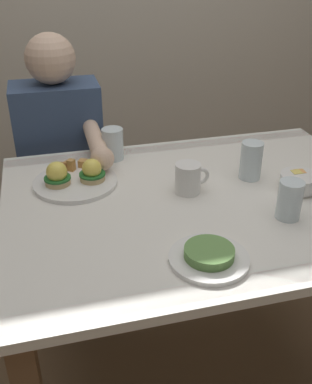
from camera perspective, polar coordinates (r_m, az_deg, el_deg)
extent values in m
plane|color=brown|center=(1.87, 4.68, -20.81)|extent=(6.00, 6.00, 0.00)
cube|color=white|center=(1.39, 5.87, -1.20)|extent=(1.20, 0.90, 0.03)
cube|color=#B23838|center=(1.09, 13.16, -10.95)|extent=(1.20, 0.06, 0.00)
cube|color=#B23838|center=(1.73, 1.37, 5.65)|extent=(1.20, 0.06, 0.00)
cube|color=brown|center=(1.86, -15.40, -7.14)|extent=(0.06, 0.06, 0.71)
cube|color=brown|center=(2.11, 15.81, -2.62)|extent=(0.06, 0.06, 0.71)
cylinder|color=white|center=(1.47, -10.18, 1.22)|extent=(0.27, 0.27, 0.01)
cylinder|color=tan|center=(1.46, -12.34, 1.34)|extent=(0.08, 0.08, 0.02)
cylinder|color=#286B2D|center=(1.45, -12.39, 1.76)|extent=(0.08, 0.08, 0.01)
sphere|color=#F7DB56|center=(1.44, -12.48, 2.50)|extent=(0.07, 0.07, 0.07)
cylinder|color=tan|center=(1.46, -8.05, 1.86)|extent=(0.08, 0.08, 0.02)
cylinder|color=#286B2D|center=(1.46, -8.09, 2.28)|extent=(0.08, 0.08, 0.01)
sphere|color=#F7DB56|center=(1.45, -8.14, 2.99)|extent=(0.06, 0.06, 0.06)
cube|color=#AD7038|center=(1.53, -12.08, 3.01)|extent=(0.04, 0.04, 0.03)
cube|color=tan|center=(1.52, -11.90, 2.83)|extent=(0.03, 0.03, 0.03)
cube|color=tan|center=(1.53, -8.20, 3.30)|extent=(0.03, 0.03, 0.03)
cube|color=tan|center=(1.53, -10.70, 3.38)|extent=(0.03, 0.03, 0.04)
cube|color=tan|center=(1.55, -9.23, 3.61)|extent=(0.04, 0.04, 0.02)
cube|color=tan|center=(1.55, -11.18, 3.37)|extent=(0.03, 0.03, 0.02)
cylinder|color=white|center=(1.49, 17.53, 0.39)|extent=(0.10, 0.10, 0.01)
cylinder|color=white|center=(1.47, 17.68, 1.33)|extent=(0.12, 0.12, 0.04)
cube|color=#B7E093|center=(1.46, 17.83, 1.29)|extent=(0.04, 0.04, 0.03)
cube|color=#EA6B70|center=(1.44, 17.63, 1.01)|extent=(0.03, 0.03, 0.03)
cube|color=#EA6B70|center=(1.46, 18.39, 0.97)|extent=(0.03, 0.03, 0.02)
cube|color=#F4DB66|center=(1.48, 17.33, 1.98)|extent=(0.03, 0.03, 0.03)
cube|color=#F4A85B|center=(1.49, 17.72, 2.05)|extent=(0.03, 0.03, 0.03)
cube|color=#EA6B70|center=(1.49, 17.28, 1.75)|extent=(0.03, 0.03, 0.02)
cylinder|color=white|center=(1.39, 4.05, 1.75)|extent=(0.08, 0.08, 0.09)
cylinder|color=black|center=(1.37, 4.10, 3.29)|extent=(0.07, 0.07, 0.01)
torus|color=white|center=(1.40, 5.72, 2.02)|extent=(0.06, 0.02, 0.06)
cylinder|color=silver|center=(1.62, -5.50, 6.08)|extent=(0.08, 0.08, 0.11)
cylinder|color=silver|center=(1.63, -5.46, 5.32)|extent=(0.07, 0.07, 0.07)
cylinder|color=silver|center=(1.50, 11.96, 3.93)|extent=(0.07, 0.07, 0.13)
cylinder|color=silver|center=(1.51, 11.85, 2.96)|extent=(0.06, 0.06, 0.07)
cylinder|color=silver|center=(1.31, 16.59, -0.96)|extent=(0.07, 0.07, 0.11)
cylinder|color=silver|center=(1.31, 16.51, -1.43)|extent=(0.06, 0.06, 0.09)
cylinder|color=white|center=(1.12, 6.71, -8.37)|extent=(0.20, 0.20, 0.01)
cylinder|color=#66934C|center=(1.11, 6.76, -7.63)|extent=(0.12, 0.12, 0.02)
cylinder|color=#33333D|center=(2.04, -13.04, -7.77)|extent=(0.11, 0.11, 0.45)
cylinder|color=#33333D|center=(2.05, -8.00, -7.13)|extent=(0.11, 0.11, 0.45)
cube|color=#384C70|center=(1.90, -12.08, 5.96)|extent=(0.34, 0.20, 0.50)
sphere|color=beige|center=(1.79, -13.25, 16.14)|extent=(0.19, 0.19, 0.19)
cylinder|color=beige|center=(1.64, -7.62, 6.36)|extent=(0.06, 0.30, 0.06)
sphere|color=beige|center=(1.50, -6.82, 4.23)|extent=(0.08, 0.08, 0.08)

